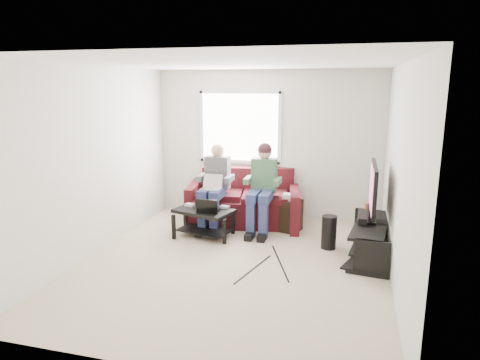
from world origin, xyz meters
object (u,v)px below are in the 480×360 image
sofa (243,204)px  tv (373,189)px  coffee_table (204,217)px  subwoofer (329,232)px  end_table (289,214)px  tv_stand (370,241)px

sofa → tv: size_ratio=1.89×
coffee_table → tv: 2.57m
subwoofer → sofa: bearing=150.2°
subwoofer → end_table: bearing=137.1°
coffee_table → tv_stand: tv_stand is taller
tv_stand → subwoofer: subwoofer is taller
subwoofer → end_table: size_ratio=0.80×
coffee_table → end_table: bearing=26.1°
tv_stand → tv: tv is taller
sofa → tv_stand: bearing=-25.7°
sofa → end_table: bearing=-16.0°
end_table → coffee_table: bearing=-153.9°
coffee_table → subwoofer: subwoofer is taller
sofa → end_table: sofa is taller
tv → sofa: bearing=156.6°
tv_stand → end_table: 1.46m
tv → end_table: tv is taller
tv_stand → sofa: bearing=154.3°
sofa → end_table: 0.87m
tv_stand → end_table: size_ratio=2.41×
tv → subwoofer: (-0.57, 0.04, -0.69)m
tv_stand → subwoofer: bearing=166.5°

